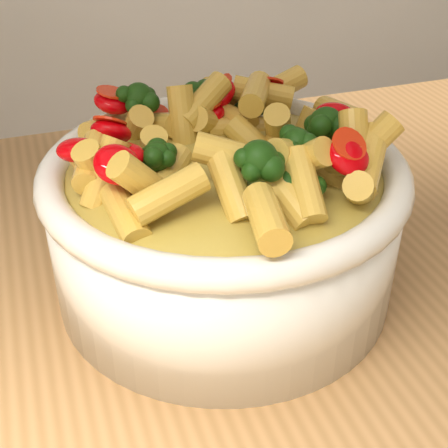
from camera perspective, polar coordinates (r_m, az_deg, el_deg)
name	(u,v)px	position (r m, az deg, el deg)	size (l,w,h in m)	color
table	(337,387)	(0.58, 10.25, -14.46)	(1.20, 0.80, 0.90)	#AE7C4A
serving_bowl	(224,222)	(0.49, 0.00, 0.14)	(0.28, 0.28, 0.12)	white
pasta_salad	(224,137)	(0.45, 0.00, 7.97)	(0.22, 0.22, 0.05)	#EDB44A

